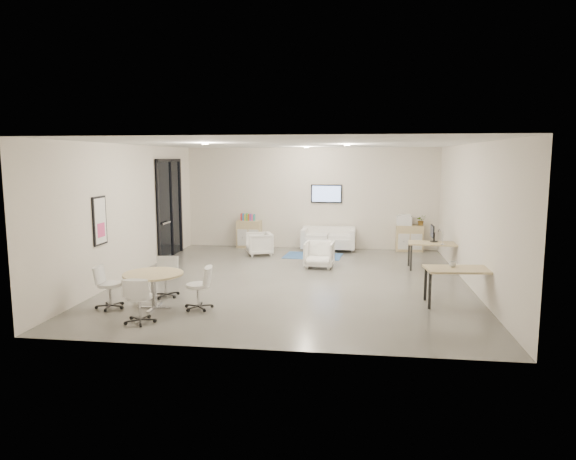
% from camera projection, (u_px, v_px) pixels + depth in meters
% --- Properties ---
extents(room_shell, '(9.60, 10.60, 4.80)m').
position_uv_depth(room_shell, '(294.00, 213.00, 11.95)').
color(room_shell, '#5C5A54').
rests_on(room_shell, ground).
extents(glass_door, '(0.09, 1.90, 2.85)m').
position_uv_depth(glass_door, '(170.00, 205.00, 14.94)').
color(glass_door, black).
rests_on(glass_door, room_shell).
extents(artwork, '(0.05, 0.54, 1.04)m').
position_uv_depth(artwork, '(100.00, 221.00, 10.90)').
color(artwork, black).
rests_on(artwork, room_shell).
extents(wall_tv, '(0.98, 0.06, 0.58)m').
position_uv_depth(wall_tv, '(326.00, 194.00, 16.25)').
color(wall_tv, black).
rests_on(wall_tv, room_shell).
extents(ceiling_spots, '(3.14, 4.14, 0.03)m').
position_uv_depth(ceiling_spots, '(290.00, 145.00, 12.57)').
color(ceiling_spots, '#FFEAC6').
rests_on(ceiling_spots, room_shell).
extents(sideboard_left, '(0.78, 0.41, 0.88)m').
position_uv_depth(sideboard_left, '(249.00, 234.00, 16.56)').
color(sideboard_left, tan).
rests_on(sideboard_left, room_shell).
extents(sideboard_right, '(0.82, 0.40, 0.82)m').
position_uv_depth(sideboard_right, '(409.00, 238.00, 15.91)').
color(sideboard_right, tan).
rests_on(sideboard_right, room_shell).
extents(books, '(0.45, 0.14, 0.22)m').
position_uv_depth(books, '(248.00, 217.00, 16.49)').
color(books, red).
rests_on(books, sideboard_left).
extents(printer, '(0.49, 0.42, 0.33)m').
position_uv_depth(printer, '(404.00, 220.00, 15.86)').
color(printer, white).
rests_on(printer, sideboard_right).
extents(loveseat, '(1.67, 0.86, 0.62)m').
position_uv_depth(loveseat, '(328.00, 240.00, 16.05)').
color(loveseat, silver).
rests_on(loveseat, room_shell).
extents(blue_rug, '(1.75, 1.25, 0.01)m').
position_uv_depth(blue_rug, '(313.00, 256.00, 15.15)').
color(blue_rug, '#325B99').
rests_on(blue_rug, room_shell).
extents(armchair_left, '(0.87, 0.90, 0.74)m').
position_uv_depth(armchair_left, '(259.00, 243.00, 15.31)').
color(armchair_left, silver).
rests_on(armchair_left, room_shell).
extents(armchair_right, '(0.79, 0.74, 0.76)m').
position_uv_depth(armchair_right, '(319.00, 253.00, 13.53)').
color(armchair_right, silver).
rests_on(armchair_right, room_shell).
extents(desk_rear, '(1.39, 0.78, 0.70)m').
position_uv_depth(desk_rear, '(435.00, 245.00, 13.31)').
color(desk_rear, tan).
rests_on(desk_rear, room_shell).
extents(desk_front, '(1.50, 0.85, 0.75)m').
position_uv_depth(desk_front, '(463.00, 272.00, 9.96)').
color(desk_front, tan).
rests_on(desk_front, room_shell).
extents(monitor, '(0.20, 0.50, 0.44)m').
position_uv_depth(monitor, '(433.00, 233.00, 13.42)').
color(monitor, black).
rests_on(monitor, desk_rear).
extents(round_table, '(1.14, 1.14, 0.69)m').
position_uv_depth(round_table, '(153.00, 277.00, 9.80)').
color(round_table, tan).
rests_on(round_table, room_shell).
extents(meeting_chairs, '(2.34, 2.34, 0.82)m').
position_uv_depth(meeting_chairs, '(154.00, 288.00, 9.83)').
color(meeting_chairs, white).
rests_on(meeting_chairs, room_shell).
extents(plant_cabinet, '(0.36, 0.38, 0.25)m').
position_uv_depth(plant_cabinet, '(421.00, 221.00, 15.78)').
color(plant_cabinet, '#3F7F3F').
rests_on(plant_cabinet, sideboard_right).
extents(plant_floor, '(0.23, 0.34, 0.14)m').
position_uv_depth(plant_floor, '(135.00, 292.00, 10.86)').
color(plant_floor, '#3F7F3F').
rests_on(plant_floor, room_shell).
extents(cup, '(0.17, 0.15, 0.14)m').
position_uv_depth(cup, '(453.00, 264.00, 10.06)').
color(cup, white).
rests_on(cup, desk_front).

